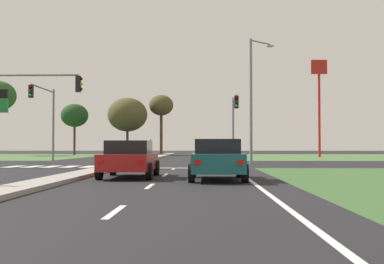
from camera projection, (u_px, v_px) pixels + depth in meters
The scene contains 29 objects.
ground_plane at pixel (131, 164), 35.37m from camera, with size 200.00×200.00×0.00m, color black.
grass_verge_far_right at pixel (376, 157), 59.22m from camera, with size 35.00×35.00×0.01m, color #476B38.
median_island_near at pixel (46, 182), 16.39m from camera, with size 1.20×22.00×0.14m, color gray.
median_island_far at pixel (162, 156), 60.36m from camera, with size 1.20×36.00×0.14m, color gray.
lane_dash_near at pixel (115, 212), 9.43m from camera, with size 0.14×2.00×0.01m, color silver.
lane_dash_second at pixel (150, 186), 15.43m from camera, with size 0.14×2.00×0.01m, color silver.
lane_dash_third at pixel (165, 175), 21.42m from camera, with size 0.14×2.00×0.01m, color silver.
lane_dash_fourth at pixel (174, 169), 27.42m from camera, with size 0.14×2.00×0.01m, color silver.
edge_line_right at pixel (252, 182), 17.22m from camera, with size 0.14×24.00×0.01m, color silver.
stop_bar_near at pixel (180, 168), 28.28m from camera, with size 6.40×0.50×0.01m, color silver.
crosswalk_bar_near at pixel (14, 167), 30.34m from camera, with size 0.70×2.80×0.01m, color silver.
crosswalk_bar_second at pixel (33, 167), 30.31m from camera, with size 0.70×2.80×0.01m, color silver.
crosswalk_bar_third at pixel (51, 167), 30.28m from camera, with size 0.70×2.80×0.01m, color silver.
crosswalk_bar_fourth at pixel (70, 167), 30.25m from camera, with size 0.70×2.80×0.01m, color silver.
crosswalk_bar_fifth at pixel (89, 167), 30.22m from camera, with size 0.70×2.80×0.01m, color silver.
crosswalk_bar_sixth at pixel (108, 167), 30.19m from camera, with size 0.70×2.80×0.01m, color silver.
crosswalk_bar_seventh at pixel (127, 167), 30.16m from camera, with size 0.70×2.80×0.01m, color silver.
car_teal_near at pixel (217, 159), 18.42m from camera, with size 2.04×4.52×1.50m.
car_red_second at pixel (130, 159), 19.82m from camera, with size 2.07×4.48×1.46m.
car_white_fourth at pixel (131, 151), 50.00m from camera, with size 2.01×4.42×1.51m.
traffic_signal_far_left at pixel (46, 109), 40.20m from camera, with size 0.32×5.85×6.06m.
traffic_signal_far_right at pixel (234, 116), 40.10m from camera, with size 0.32×4.81×5.33m.
traffic_signal_near_left at pixel (21, 100), 29.03m from camera, with size 5.82×0.32×5.63m.
street_lamp_second at pixel (253, 94), 34.26m from camera, with size 1.90×1.74×8.61m.
pedestrian_at_median at pixel (150, 146), 47.28m from camera, with size 0.34×0.34×1.79m.
fastfood_pole_sign at pixel (319, 86), 56.89m from camera, with size 1.80×0.40×11.08m.
treeline_second at pixel (75, 116), 69.52m from camera, with size 3.79×3.79×7.13m.
treeline_third at pixel (127, 115), 69.03m from camera, with size 5.48×5.48×7.93m.
treeline_fourth at pixel (161, 106), 70.52m from camera, with size 3.43×3.43×8.48m.
Camera 1 is at (5.19, -5.30, 1.25)m, focal length 46.76 mm.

